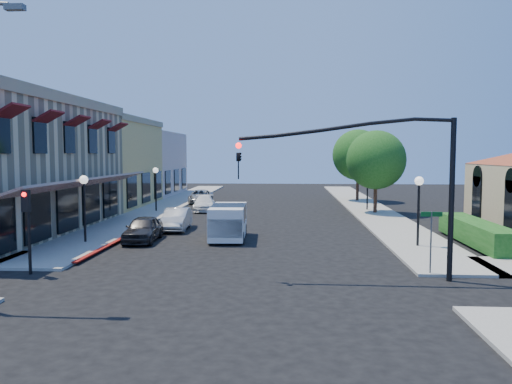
# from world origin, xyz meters

# --- Properties ---
(ground) EXTENTS (120.00, 120.00, 0.00)m
(ground) POSITION_xyz_m (0.00, 0.00, 0.00)
(ground) COLOR black
(ground) RESTS_ON ground
(sidewalk_left) EXTENTS (3.50, 50.00, 0.12)m
(sidewalk_left) POSITION_xyz_m (-8.75, 27.00, 0.06)
(sidewalk_left) COLOR gray
(sidewalk_left) RESTS_ON ground
(sidewalk_right) EXTENTS (3.50, 50.00, 0.12)m
(sidewalk_right) POSITION_xyz_m (8.75, 27.00, 0.06)
(sidewalk_right) COLOR gray
(sidewalk_right) RESTS_ON ground
(curb_red_strip) EXTENTS (0.25, 10.00, 0.06)m
(curb_red_strip) POSITION_xyz_m (-6.90, 8.00, 0.00)
(curb_red_strip) COLOR maroon
(curb_red_strip) RESTS_ON ground
(yellow_stucco_building) EXTENTS (10.00, 12.00, 7.60)m
(yellow_stucco_building) POSITION_xyz_m (-15.50, 26.00, 3.80)
(yellow_stucco_building) COLOR #E3C566
(yellow_stucco_building) RESTS_ON ground
(pink_stucco_building) EXTENTS (10.00, 12.00, 7.00)m
(pink_stucco_building) POSITION_xyz_m (-15.50, 38.00, 3.50)
(pink_stucco_building) COLOR #C29F93
(pink_stucco_building) RESTS_ON ground
(hedge) EXTENTS (1.40, 8.00, 1.10)m
(hedge) POSITION_xyz_m (11.70, 9.00, 0.00)
(hedge) COLOR #174D16
(hedge) RESTS_ON ground
(street_tree_a) EXTENTS (4.56, 4.56, 6.48)m
(street_tree_a) POSITION_xyz_m (8.80, 22.00, 4.19)
(street_tree_a) COLOR #3A2217
(street_tree_a) RESTS_ON ground
(street_tree_b) EXTENTS (4.94, 4.94, 7.02)m
(street_tree_b) POSITION_xyz_m (8.80, 32.00, 4.54)
(street_tree_b) COLOR #3A2217
(street_tree_b) RESTS_ON ground
(signal_mast_arm) EXTENTS (8.01, 0.39, 6.00)m
(signal_mast_arm) POSITION_xyz_m (5.86, 1.50, 4.09)
(signal_mast_arm) COLOR black
(signal_mast_arm) RESTS_ON ground
(secondary_signal) EXTENTS (0.28, 0.42, 3.32)m
(secondary_signal) POSITION_xyz_m (-8.00, 1.41, 2.32)
(secondary_signal) COLOR black
(secondary_signal) RESTS_ON ground
(street_name_sign) EXTENTS (0.80, 0.06, 2.50)m
(street_name_sign) POSITION_xyz_m (7.50, 2.20, 1.70)
(street_name_sign) COLOR #595B5E
(street_name_sign) RESTS_ON ground
(lamppost_left_near) EXTENTS (0.44, 0.44, 3.57)m
(lamppost_left_near) POSITION_xyz_m (-8.50, 8.00, 2.74)
(lamppost_left_near) COLOR black
(lamppost_left_near) RESTS_ON ground
(lamppost_left_far) EXTENTS (0.44, 0.44, 3.57)m
(lamppost_left_far) POSITION_xyz_m (-8.50, 22.00, 2.74)
(lamppost_left_far) COLOR black
(lamppost_left_far) RESTS_ON ground
(lamppost_right_near) EXTENTS (0.44, 0.44, 3.57)m
(lamppost_right_near) POSITION_xyz_m (8.50, 8.00, 2.74)
(lamppost_right_near) COLOR black
(lamppost_right_near) RESTS_ON ground
(lamppost_right_far) EXTENTS (0.44, 0.44, 3.57)m
(lamppost_right_far) POSITION_xyz_m (8.50, 24.00, 2.74)
(lamppost_right_far) COLOR black
(lamppost_right_far) RESTS_ON ground
(white_van) EXTENTS (1.99, 4.26, 1.86)m
(white_van) POSITION_xyz_m (-1.23, 9.83, 1.08)
(white_van) COLOR white
(white_van) RESTS_ON ground
(parked_car_a) EXTENTS (1.77, 4.03, 1.35)m
(parked_car_a) POSITION_xyz_m (-5.70, 8.92, 0.68)
(parked_car_a) COLOR #232326
(parked_car_a) RESTS_ON ground
(parked_car_b) EXTENTS (1.57, 4.07, 1.32)m
(parked_car_b) POSITION_xyz_m (-4.80, 13.00, 0.66)
(parked_car_b) COLOR #BBBEC1
(parked_car_b) RESTS_ON ground
(parked_car_c) EXTENTS (2.27, 4.40, 1.22)m
(parked_car_c) POSITION_xyz_m (-4.80, 23.07, 0.61)
(parked_car_c) COLOR white
(parked_car_c) RESTS_ON ground
(parked_car_d) EXTENTS (2.47, 4.68, 1.25)m
(parked_car_d) POSITION_xyz_m (-6.20, 29.44, 0.63)
(parked_car_d) COLOR #9A9B9F
(parked_car_d) RESTS_ON ground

